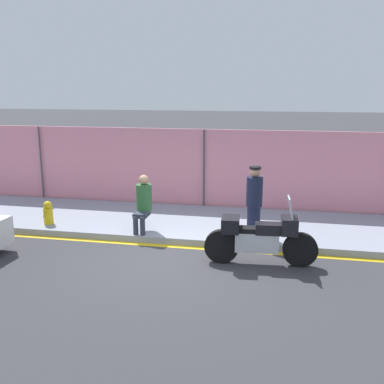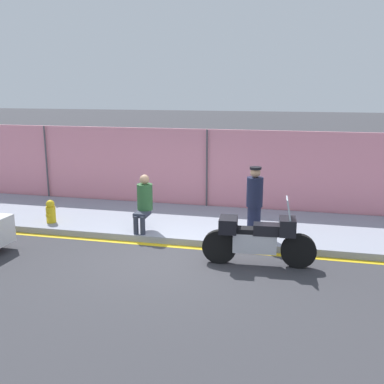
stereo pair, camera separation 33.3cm
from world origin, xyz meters
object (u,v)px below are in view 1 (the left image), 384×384
Objects in this scene: person_seated_on_curb at (143,200)px; fire_hydrant at (48,213)px; motorcycle at (260,237)px; officer_standing at (254,200)px.

fire_hydrant is at bearing 179.64° from person_seated_on_curb.
person_seated_on_curb reaches higher than fire_hydrant.
person_seated_on_curb is at bearing 152.32° from motorcycle.
fire_hydrant is at bearing 162.75° from motorcycle.
officer_standing is 2.66m from person_seated_on_curb.
motorcycle is at bearing -13.17° from fire_hydrant.
motorcycle is 1.56m from officer_standing.
officer_standing reaches higher than motorcycle.
officer_standing is at bearing 94.37° from motorcycle.
motorcycle is 5.57m from fire_hydrant.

